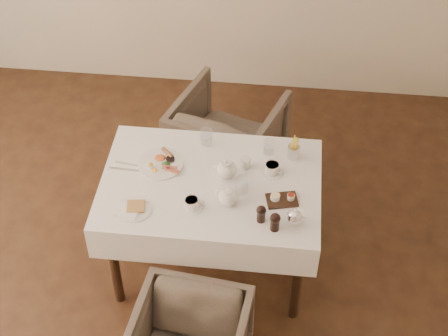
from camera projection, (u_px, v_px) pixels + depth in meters
name	position (u px, v px, depth m)	size (l,w,h in m)	color
table	(211.00, 196.00, 4.06)	(1.28, 0.88, 0.75)	black
armchair_far	(228.00, 137.00, 4.91)	(0.69, 0.71, 0.65)	#4C4338
breakfast_plate	(161.00, 163.00, 4.08)	(0.27, 0.27, 0.03)	white
side_plate	(132.00, 209.00, 3.81)	(0.21, 0.20, 0.02)	white
teapot_centre	(226.00, 168.00, 3.97)	(0.16, 0.13, 0.13)	white
teapot_front	(228.00, 196.00, 3.81)	(0.16, 0.12, 0.12)	white
creamer	(246.00, 162.00, 4.05)	(0.06, 0.06, 0.07)	white
teacup_near	(192.00, 204.00, 3.82)	(0.13, 0.13, 0.06)	white
teacup_far	(272.00, 169.00, 4.01)	(0.14, 0.14, 0.07)	white
glass_left	(206.00, 136.00, 4.19)	(0.07, 0.07, 0.10)	silver
glass_mid	(242.00, 185.00, 3.89)	(0.07, 0.07, 0.10)	silver
glass_right	(269.00, 147.00, 4.13)	(0.07, 0.07, 0.09)	silver
condiment_board	(282.00, 199.00, 3.86)	(0.20, 0.15, 0.04)	black
pepper_mill_left	(261.00, 214.00, 3.73)	(0.05, 0.05, 0.11)	black
pepper_mill_right	(275.00, 222.00, 3.68)	(0.06, 0.06, 0.12)	black
silver_pot	(295.00, 216.00, 3.71)	(0.11, 0.09, 0.12)	white
fries_cup	(294.00, 149.00, 4.09)	(0.07, 0.07, 0.15)	silver
cutlery_fork	(129.00, 164.00, 4.08)	(0.01, 0.17, 0.00)	silver
cutlery_knife	(124.00, 169.00, 4.05)	(0.01, 0.19, 0.00)	silver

